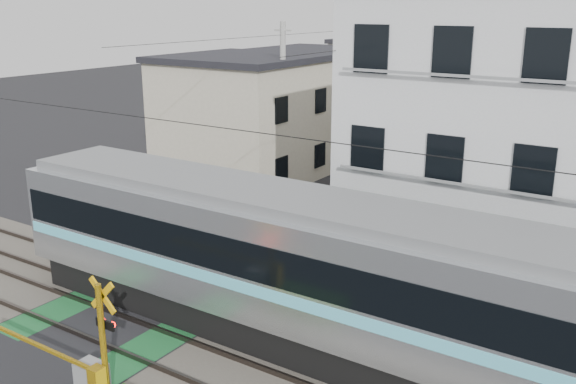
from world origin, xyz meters
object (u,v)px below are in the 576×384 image
Objects in this scene: pedestrian at (479,125)px; apartment_block at (526,136)px; crossing_signal_far at (157,236)px; crossing_signal_near at (92,373)px.

apartment_block is at bearing 133.64° from pedestrian.
crossing_signal_far is 13.14m from apartment_block.
crossing_signal_near is 0.46× the size of apartment_block.
apartment_block is at bearing 27.78° from crossing_signal_far.
crossing_signal_far is at bearing 106.53° from pedestrian.
crossing_signal_near is at bearing 116.52° from pedestrian.
pedestrian is at bearing 93.38° from crossing_signal_near.
pedestrian is at bearing 83.39° from crossing_signal_far.
crossing_signal_far is 0.46× the size of apartment_block.
crossing_signal_near is 14.95m from apartment_block.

